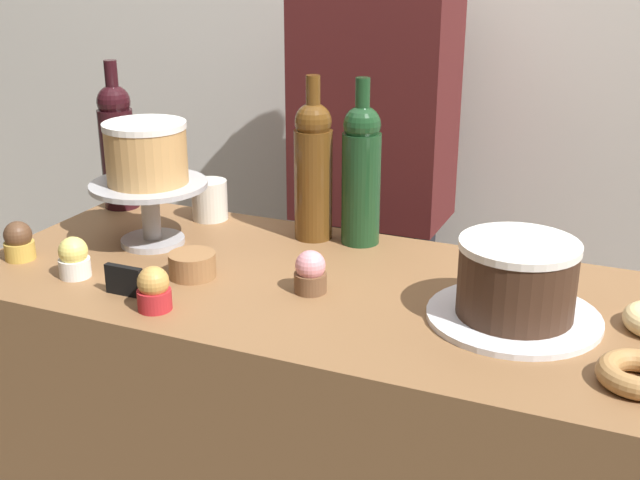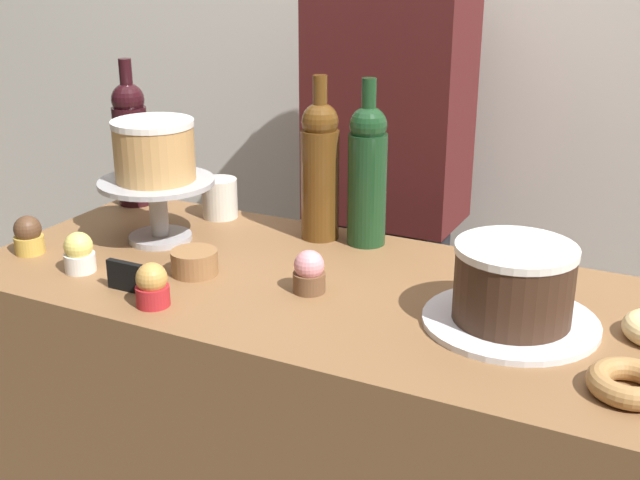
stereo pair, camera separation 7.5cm
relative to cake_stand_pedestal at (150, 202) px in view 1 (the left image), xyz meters
The scene contains 17 objects.
back_wall 0.94m from the cake_stand_pedestal, 64.72° to the left, with size 6.00×0.05×2.60m.
cake_stand_pedestal is the anchor object (origin of this frame).
white_layer_cake 0.10m from the cake_stand_pedestal, ahead, with size 0.16×0.16×0.12m.
silver_serving_platter 0.73m from the cake_stand_pedestal, ahead, with size 0.28×0.28×0.01m.
chocolate_round_cake 0.72m from the cake_stand_pedestal, ahead, with size 0.19×0.19×0.12m.
wine_bottle_green 0.41m from the cake_stand_pedestal, 24.72° to the left, with size 0.08×0.08×0.33m.
wine_bottle_amber 0.33m from the cake_stand_pedestal, 30.09° to the left, with size 0.08×0.08×0.33m.
wine_bottle_dark_red 0.27m from the cake_stand_pedestal, 139.10° to the left, with size 0.08×0.08×0.33m.
cupcake_lemon 0.20m from the cake_stand_pedestal, 99.18° to the right, with size 0.06×0.06×0.07m.
cupcake_strawberry 0.39m from the cake_stand_pedestal, 13.10° to the right, with size 0.06×0.06×0.07m.
cupcake_chocolate 0.25m from the cake_stand_pedestal, 137.30° to the right, with size 0.06×0.06×0.07m.
cupcake_caramel 0.31m from the cake_stand_pedestal, 55.04° to the right, with size 0.06×0.06×0.07m.
donut_maple 0.94m from the cake_stand_pedestal, 12.06° to the right, with size 0.11×0.11×0.03m.
cookie_stack 0.21m from the cake_stand_pedestal, 34.70° to the right, with size 0.08×0.08×0.04m.
price_sign_chalkboard 0.25m from the cake_stand_pedestal, 66.52° to the right, with size 0.07×0.01×0.05m.
coffee_cup_ceramic 0.18m from the cake_stand_pedestal, 81.46° to the left, with size 0.08×0.08×0.08m.
barista_figure 0.63m from the cake_stand_pedestal, 64.15° to the left, with size 0.36×0.22×1.60m.
Camera 1 is at (0.52, -1.20, 1.49)m, focal length 45.63 mm.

